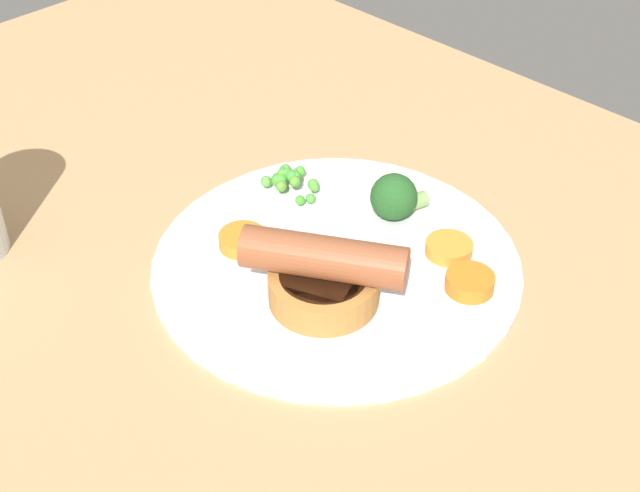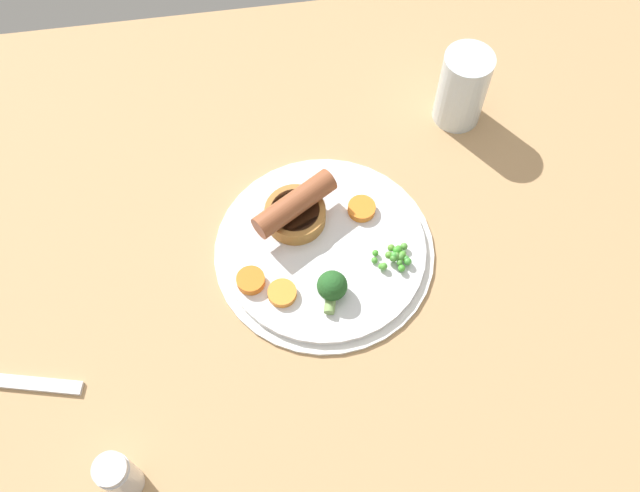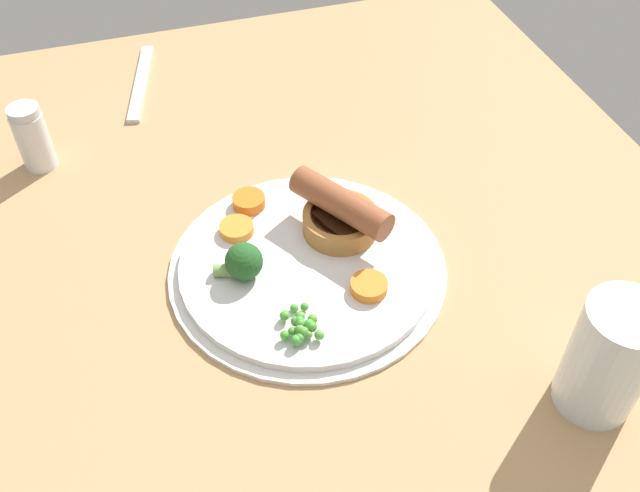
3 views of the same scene
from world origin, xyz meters
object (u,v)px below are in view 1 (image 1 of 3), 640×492
dinner_plate (336,260)px  carrot_slice_1 (449,248)px  carrot_slice_2 (470,282)px  carrot_slice_0 (242,240)px  sausage_pudding (328,272)px  broccoli_floret_near (395,197)px  pea_pile (290,179)px

dinner_plate → carrot_slice_1: 8.54cm
carrot_slice_1 → carrot_slice_2: bearing=-31.3°
carrot_slice_0 → carrot_slice_2: carrot_slice_2 is taller
dinner_plate → sausage_pudding: size_ratio=2.48×
dinner_plate → broccoli_floret_near: broccoli_floret_near is taller
dinner_plate → carrot_slice_1: carrot_slice_1 is taller
dinner_plate → sausage_pudding: bearing=-52.7°
broccoli_floret_near → carrot_slice_0: broccoli_floret_near is taller
dinner_plate → pea_pile: 9.26cm
dinner_plate → carrot_slice_2: size_ratio=7.99×
sausage_pudding → dinner_plate: bearing=95.7°
pea_pile → broccoli_floret_near: broccoli_floret_near is taller
broccoli_floret_near → carrot_slice_0: size_ratio=1.38×
dinner_plate → sausage_pudding: (3.08, -4.04, 3.15)cm
sausage_pudding → carrot_slice_1: 10.50cm
sausage_pudding → broccoli_floret_near: 11.00cm
dinner_plate → pea_pile: pea_pile is taller
pea_pile → carrot_slice_1: bearing=10.2°
carrot_slice_2 → carrot_slice_0: bearing=-151.7°
carrot_slice_0 → carrot_slice_1: carrot_slice_0 is taller
carrot_slice_0 → carrot_slice_2: (15.26, 8.23, 0.08)cm
broccoli_floret_near → carrot_slice_0: 12.49cm
sausage_pudding → carrot_slice_1: (3.01, 9.89, -1.83)cm
pea_pile → carrot_slice_2: bearing=1.4°
pea_pile → carrot_slice_0: (2.91, -7.79, -0.45)cm
sausage_pudding → pea_pile: size_ratio=2.32×
pea_pile → carrot_slice_2: 18.18cm
carrot_slice_0 → pea_pile: bearing=110.5°
dinner_plate → carrot_slice_0: carrot_slice_0 is taller
pea_pile → carrot_slice_2: (18.17, 0.44, -0.37)cm
broccoli_floret_near → carrot_slice_0: bearing=-11.2°
dinner_plate → carrot_slice_0: size_ratio=7.78×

